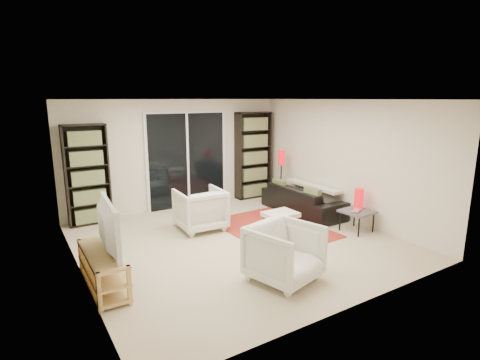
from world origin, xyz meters
The scene contains 20 objects.
floor centered at (0.00, 0.00, 0.00)m, with size 5.00×5.00×0.00m, color beige.
wall_back centered at (0.00, 2.50, 1.20)m, with size 5.00×0.02×2.40m, color beige.
wall_front centered at (0.00, -2.50, 1.20)m, with size 5.00×0.02×2.40m, color beige.
wall_left centered at (-2.50, 0.00, 1.20)m, with size 0.02×5.00×2.40m, color beige.
wall_right centered at (2.50, 0.00, 1.20)m, with size 0.02×5.00×2.40m, color beige.
ceiling centered at (0.00, 0.00, 2.40)m, with size 5.00×5.00×0.02m, color white.
sliding_door centered at (0.20, 2.46, 1.05)m, with size 1.92×0.08×2.16m.
bookshelf_left centered at (-1.95, 2.33, 0.98)m, with size 0.80×0.30×1.95m.
bookshelf_right centered at (1.90, 2.33, 1.05)m, with size 0.90×0.30×2.10m.
tv_stand centered at (-2.32, -0.46, 0.26)m, with size 0.40×1.26×0.50m.
tv centered at (-2.30, -0.46, 0.83)m, with size 1.13×0.15×0.65m, color black.
rug centered at (0.91, 0.21, 0.01)m, with size 1.65×2.23×0.01m, color #A22B1F.
sofa centered at (2.06, 0.67, 0.29)m, with size 1.97×0.77×0.58m, color black.
armchair_back centered at (-0.25, 0.90, 0.39)m, with size 0.83×0.85×0.78m, color silver.
armchair_front centered at (-0.19, -1.54, 0.39)m, with size 0.83×0.86×0.78m, color silver.
ottoman centered at (0.88, -0.09, 0.35)m, with size 0.58×0.48×0.40m.
side_table centered at (2.14, -0.75, 0.36)m, with size 0.56×0.56×0.40m.
laptop centered at (2.12, -0.81, 0.41)m, with size 0.31×0.20×0.02m, color silver.
table_lamp centered at (2.26, -0.66, 0.59)m, with size 0.17×0.17×0.38m, color red.
floor_lamp centered at (2.19, 1.59, 0.93)m, with size 0.19×0.19×1.24m.
Camera 1 is at (-3.18, -5.20, 2.42)m, focal length 28.00 mm.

